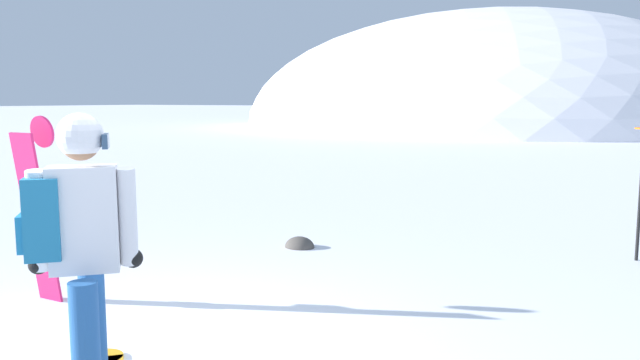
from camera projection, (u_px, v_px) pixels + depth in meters
ridge_peak_main at (487, 127)px, 40.80m from camera, size 31.97×28.77×14.68m
snowboarder_main at (80, 257)px, 3.47m from camera, size 1.37×1.40×1.71m
spare_snowboard at (38, 209)px, 5.46m from camera, size 0.28×0.25×1.65m
rock_dark at (300, 247)px, 7.64m from camera, size 0.37×0.32×0.26m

